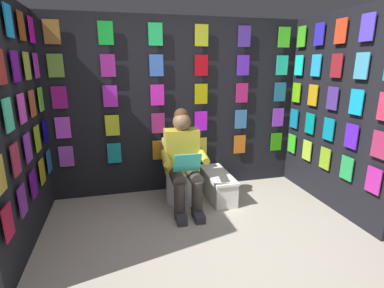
% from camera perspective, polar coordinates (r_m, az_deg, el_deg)
% --- Properties ---
extents(ground_plane, '(30.00, 30.00, 0.00)m').
position_cam_1_polar(ground_plane, '(2.74, 6.12, -22.97)').
color(ground_plane, '#B2A899').
extents(display_wall_back, '(3.38, 0.14, 2.26)m').
position_cam_1_polar(display_wall_back, '(3.95, -2.63, 7.18)').
color(display_wall_back, black).
rests_on(display_wall_back, ground).
extents(display_wall_left, '(0.14, 1.78, 2.26)m').
position_cam_1_polar(display_wall_left, '(3.85, 26.17, 5.46)').
color(display_wall_left, black).
rests_on(display_wall_left, ground).
extents(display_wall_right, '(0.14, 1.78, 2.26)m').
position_cam_1_polar(display_wall_right, '(3.08, -31.07, 2.73)').
color(display_wall_right, black).
rests_on(display_wall_right, ground).
extents(toilet, '(0.41, 0.56, 0.77)m').
position_cam_1_polar(toilet, '(3.75, -2.30, -6.04)').
color(toilet, white).
rests_on(toilet, ground).
extents(person_reading, '(0.53, 0.69, 1.19)m').
position_cam_1_polar(person_reading, '(3.45, -1.64, -3.14)').
color(person_reading, gold).
rests_on(person_reading, ground).
extents(comic_longbox_near, '(0.30, 0.77, 0.33)m').
position_cam_1_polar(comic_longbox_near, '(3.88, 4.96, -7.91)').
color(comic_longbox_near, white).
rests_on(comic_longbox_near, ground).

